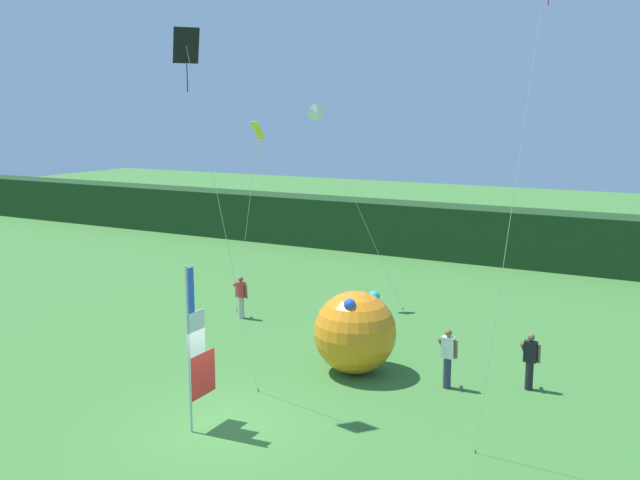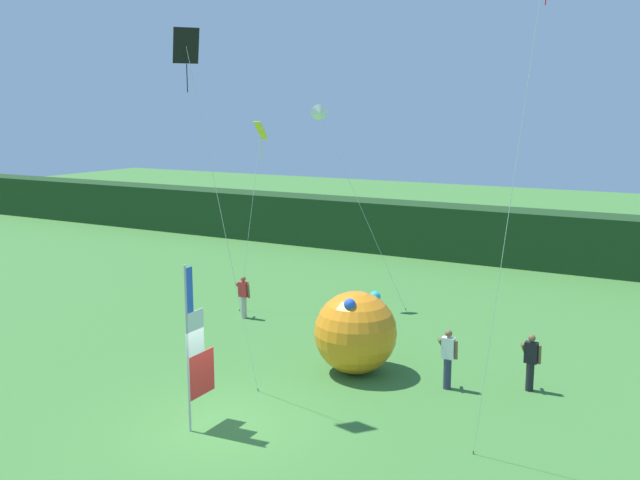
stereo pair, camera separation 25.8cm
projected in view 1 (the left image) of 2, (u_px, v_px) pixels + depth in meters
ground_plane at (224, 425)px, 17.68m from camera, size 120.00×120.00×0.00m
distant_treeline at (477, 234)px, 36.99m from camera, size 80.00×2.40×2.80m
banner_flag at (197, 350)px, 17.22m from camera, size 0.06×1.03×4.19m
person_near_banner at (241, 296)px, 26.68m from camera, size 0.55×0.48×1.62m
person_mid_field at (530, 360)px, 19.81m from camera, size 0.55×0.48×1.64m
person_far_left at (448, 357)px, 19.91m from camera, size 0.55×0.48×1.73m
inflatable_balloon at (355, 332)px, 21.09m from camera, size 2.49×2.49×2.49m
kite_white_delta_0 at (317, 114)px, 27.53m from camera, size 3.85×1.13×8.03m
kite_black_diamond_2 at (191, 68)px, 17.84m from camera, size 1.58×1.50×9.81m
kite_yellow_diamond_3 at (257, 142)px, 27.32m from camera, size 0.71×1.44×7.36m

